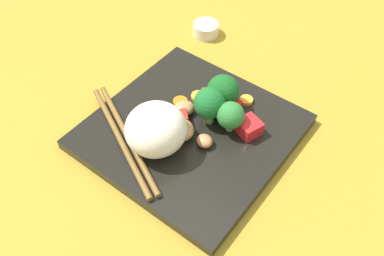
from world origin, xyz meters
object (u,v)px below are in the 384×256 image
(sauce_cup, at_px, (206,29))
(carrot_slice_0, at_px, (246,100))
(square_plate, at_px, (191,131))
(chopstick_pair, at_px, (124,138))
(rice_mound, at_px, (156,129))
(broccoli_floret_2, at_px, (209,104))

(sauce_cup, bearing_deg, carrot_slice_0, -32.77)
(square_plate, xyz_separation_m, chopstick_pair, (-0.06, -0.08, 0.01))
(rice_mound, height_order, carrot_slice_0, rice_mound)
(carrot_slice_0, bearing_deg, chopstick_pair, -116.41)
(rice_mound, xyz_separation_m, carrot_slice_0, (0.04, 0.15, -0.03))
(broccoli_floret_2, distance_m, carrot_slice_0, 0.08)
(broccoli_floret_2, bearing_deg, rice_mound, -105.24)
(rice_mound, relative_size, chopstick_pair, 0.40)
(square_plate, xyz_separation_m, sauce_cup, (-0.14, 0.21, 0.00))
(rice_mound, distance_m, sauce_cup, 0.30)
(rice_mound, xyz_separation_m, sauce_cup, (-0.13, 0.27, -0.04))
(rice_mound, bearing_deg, broccoli_floret_2, 74.76)
(square_plate, height_order, carrot_slice_0, carrot_slice_0)
(carrot_slice_0, bearing_deg, broccoli_floret_2, -106.82)
(square_plate, height_order, rice_mound, rice_mound)
(broccoli_floret_2, height_order, carrot_slice_0, broccoli_floret_2)
(sauce_cup, bearing_deg, square_plate, -55.73)
(broccoli_floret_2, bearing_deg, chopstick_pair, -121.63)
(square_plate, bearing_deg, carrot_slice_0, 72.86)
(broccoli_floret_2, height_order, chopstick_pair, broccoli_floret_2)
(square_plate, xyz_separation_m, rice_mound, (-0.01, -0.06, 0.04))
(square_plate, distance_m, carrot_slice_0, 0.10)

